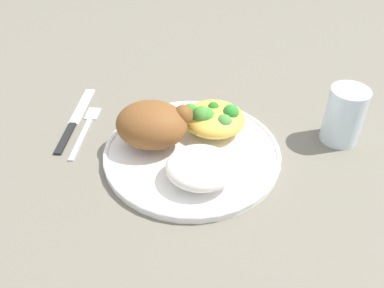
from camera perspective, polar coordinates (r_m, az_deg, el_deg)
ground_plane at (r=0.63m, az=-0.00°, el=-1.71°), size 2.00×2.00×0.00m
plate at (r=0.63m, az=-0.00°, el=-1.19°), size 0.27×0.27×0.01m
roasted_chicken at (r=0.62m, az=-5.47°, el=2.75°), size 0.12×0.09×0.07m
rice_pile at (r=0.56m, az=1.18°, el=-3.29°), size 0.10×0.09×0.04m
mac_cheese_with_broccoli at (r=0.65m, az=2.92°, el=3.65°), size 0.10×0.10×0.05m
fork at (r=0.71m, az=-14.63°, el=2.13°), size 0.02×0.14×0.01m
knife at (r=0.72m, az=-16.31°, el=2.77°), size 0.02×0.19×0.01m
water_glass at (r=0.68m, az=20.45°, el=3.76°), size 0.06×0.06×0.09m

